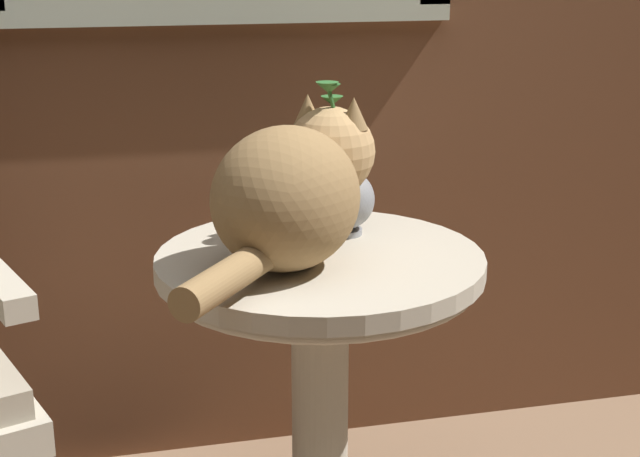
% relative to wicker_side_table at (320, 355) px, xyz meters
% --- Properties ---
extents(wicker_side_table, '(0.62, 0.62, 0.62)m').
position_rel_wicker_side_table_xyz_m(wicker_side_table, '(0.00, 0.00, 0.00)').
color(wicker_side_table, '#B2A893').
rests_on(wicker_side_table, ground_plane).
extents(cat, '(0.43, 0.53, 0.28)m').
position_rel_wicker_side_table_xyz_m(cat, '(-0.05, -0.03, 0.34)').
color(cat, olive).
rests_on(cat, wicker_side_table).
extents(pewter_vase_with_ivy, '(0.12, 0.12, 0.31)m').
position_rel_wicker_side_table_xyz_m(pewter_vase_with_ivy, '(0.07, 0.11, 0.30)').
color(pewter_vase_with_ivy, gray).
rests_on(pewter_vase_with_ivy, wicker_side_table).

